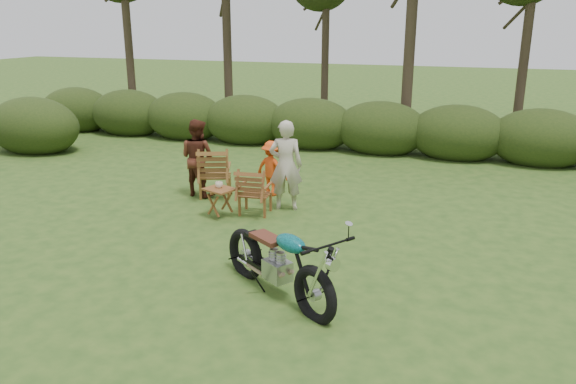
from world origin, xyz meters
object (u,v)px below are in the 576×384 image
(cup, at_px, (219,185))
(child, at_px, (272,195))
(adult_a, at_px, (286,209))
(adult_b, at_px, (199,195))
(lawn_chair_right, at_px, (255,213))
(motorcycle, at_px, (277,294))
(side_table, at_px, (220,203))
(lawn_chair_left, at_px, (216,196))

(cup, xyz_separation_m, child, (0.44, 1.55, -0.60))
(adult_a, xyz_separation_m, adult_b, (-1.99, 0.27, 0.00))
(lawn_chair_right, xyz_separation_m, cup, (-0.56, -0.35, 0.60))
(adult_b, bearing_deg, cup, 145.77)
(motorcycle, relative_size, lawn_chair_right, 2.42)
(motorcycle, relative_size, child, 1.89)
(adult_a, relative_size, child, 1.51)
(cup, relative_size, adult_b, 0.09)
(lawn_chair_right, bearing_deg, side_table, 31.44)
(motorcycle, bearing_deg, child, 145.39)
(side_table, relative_size, adult_a, 0.32)
(adult_a, bearing_deg, child, -67.36)
(adult_b, bearing_deg, motorcycle, 143.12)
(lawn_chair_left, height_order, cup, cup)
(adult_a, distance_m, child, 0.94)
(lawn_chair_right, distance_m, adult_b, 1.70)
(adult_a, bearing_deg, lawn_chair_left, -24.74)
(side_table, distance_m, adult_b, 1.53)
(motorcycle, xyz_separation_m, lawn_chair_right, (-1.51, 2.90, 0.00))
(lawn_chair_right, distance_m, lawn_chair_left, 1.40)
(child, bearing_deg, adult_b, 32.89)
(side_table, xyz_separation_m, adult_b, (-1.02, 1.11, -0.27))
(cup, bearing_deg, lawn_chair_left, 119.89)
(adult_a, bearing_deg, adult_b, -22.17)
(lawn_chair_right, xyz_separation_m, side_table, (-0.53, -0.40, 0.27))
(motorcycle, relative_size, adult_a, 1.25)
(adult_a, bearing_deg, cup, 23.97)
(lawn_chair_right, bearing_deg, adult_a, -140.41)
(motorcycle, xyz_separation_m, child, (-1.63, 4.09, 0.00))
(lawn_chair_left, bearing_deg, cup, 98.54)
(adult_b, distance_m, child, 1.51)
(side_table, bearing_deg, adult_a, 40.85)
(lawn_chair_left, xyz_separation_m, adult_b, (-0.36, -0.03, 0.00))
(side_table, height_order, adult_a, adult_a)
(lawn_chair_left, xyz_separation_m, cup, (0.63, -1.09, 0.60))
(adult_b, height_order, child, adult_b)
(lawn_chair_right, height_order, child, child)
(motorcycle, distance_m, cup, 3.33)
(motorcycle, relative_size, adult_b, 1.36)
(lawn_chair_left, height_order, side_table, side_table)
(lawn_chair_left, xyz_separation_m, adult_a, (1.63, -0.29, 0.00))
(lawn_chair_right, bearing_deg, child, -89.70)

